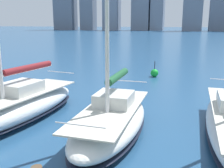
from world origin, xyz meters
name	(u,v)px	position (x,y,z in m)	size (l,w,h in m)	color
sailboat_forest	(111,119)	(0.11, -6.47, 0.73)	(2.58, 7.07, 12.04)	white
sailboat_maroon	(15,107)	(5.12, -6.71, 0.73)	(3.66, 8.86, 9.53)	silver
channel_buoy	(154,73)	(0.16, -19.57, 0.36)	(0.70, 0.70, 1.40)	green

